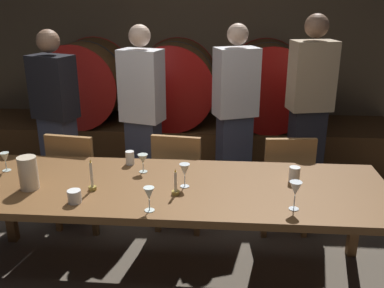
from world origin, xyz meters
The scene contains 24 objects.
back_wall centered at (0.00, 3.12, 1.35)m, with size 5.68×0.24×2.71m, color brown.
barrel_shelf centered at (0.00, 2.57, 0.26)m, with size 5.11×0.90×0.51m, color brown.
wine_barrel_left centered at (-1.02, 2.57, 0.97)m, with size 0.94×0.88×0.94m.
wine_barrel_center centered at (0.02, 2.57, 0.97)m, with size 0.94×0.88×0.94m.
wine_barrel_right centered at (1.07, 2.57, 0.97)m, with size 0.94×0.88×0.94m.
dining_table centered at (0.24, 0.32, 0.68)m, with size 2.91×0.93×0.74m.
chair_left centered at (-0.63, 0.98, 0.49)m, with size 0.45×0.45×0.88m.
chair_center centered at (0.23, 1.04, 0.49)m, with size 0.45×0.45×0.88m.
chair_right centered at (1.11, 1.05, 0.49)m, with size 0.43×0.43×0.88m.
guest_far_left centered at (-0.95, 1.44, 0.85)m, with size 0.44×0.36×1.66m.
guest_center_left centered at (-0.18, 1.61, 0.86)m, with size 0.43×0.34×1.69m.
guest_center_right centered at (0.69, 1.64, 0.87)m, with size 0.44×0.36×1.70m.
guest_far_right centered at (1.37, 1.62, 0.92)m, with size 0.42×0.31×1.79m.
candle_left centered at (-0.25, 0.21, 0.80)m, with size 0.05×0.05×0.22m.
candle_right centered at (0.30, 0.19, 0.79)m, with size 0.05×0.05×0.18m.
pitcher centered at (-0.67, 0.21, 0.85)m, with size 0.12×0.12×0.22m.
wine_glass_far_left centered at (-0.96, 0.48, 0.84)m, with size 0.06×0.06×0.14m.
wine_glass_left centered at (0.02, 0.53, 0.84)m, with size 0.07×0.07×0.13m.
wine_glass_center centered at (0.17, -0.04, 0.85)m, with size 0.07×0.07×0.15m.
wine_glass_right centered at (0.34, 0.31, 0.86)m, with size 0.07×0.07×0.16m.
wine_glass_far_right centered at (1.02, 0.05, 0.87)m, with size 0.07×0.07×0.18m.
cup_left centered at (-0.31, 0.03, 0.78)m, with size 0.08×0.08×0.08m, color white.
cup_center centered at (-0.10, 0.67, 0.79)m, with size 0.06×0.06×0.10m, color white.
cup_right centered at (1.07, 0.44, 0.79)m, with size 0.07×0.07×0.11m, color white.
Camera 1 is at (0.59, -2.27, 1.96)m, focal length 40.28 mm.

